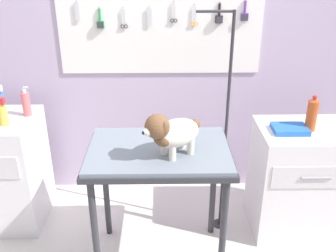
{
  "coord_description": "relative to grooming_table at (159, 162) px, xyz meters",
  "views": [
    {
      "loc": [
        0.05,
        -1.78,
        2.02
      ],
      "look_at": [
        0.09,
        0.38,
        1.01
      ],
      "focal_mm": 41.12,
      "sensor_mm": 36.0,
      "label": 1
    }
  ],
  "objects": [
    {
      "name": "grooming_arm",
      "position": [
        0.47,
        0.33,
        0.0
      ],
      "size": [
        0.3,
        0.11,
        1.67
      ],
      "color": "#2D2D33",
      "rests_on": "ground"
    },
    {
      "name": "detangler_spray",
      "position": [
        -1.1,
        0.37,
        0.19
      ],
      "size": [
        0.07,
        0.07,
        0.2
      ],
      "color": "gold",
      "rests_on": "counter_left"
    },
    {
      "name": "soda_bottle",
      "position": [
        1.06,
        0.32,
        0.19
      ],
      "size": [
        0.07,
        0.07,
        0.26
      ],
      "color": "#BA481C",
      "rests_on": "cabinet_right"
    },
    {
      "name": "dog",
      "position": [
        0.08,
        -0.1,
        0.26
      ],
      "size": [
        0.38,
        0.32,
        0.29
      ],
      "color": "silver",
      "rests_on": "grooming_table"
    },
    {
      "name": "grooming_table",
      "position": [
        0.0,
        0.0,
        0.0
      ],
      "size": [
        0.91,
        0.62,
        0.88
      ],
      "color": "#2D2D33",
      "rests_on": "ground"
    },
    {
      "name": "shampoo_bottle",
      "position": [
        -1.21,
        0.65,
        0.18
      ],
      "size": [
        0.05,
        0.05,
        0.2
      ],
      "color": "#3E6CB5",
      "rests_on": "counter_left"
    },
    {
      "name": "rear_wall_panel",
      "position": [
        -0.03,
        0.94,
        0.38
      ],
      "size": [
        4.0,
        0.11,
        2.3
      ],
      "color": "#B5A2BF",
      "rests_on": "ground"
    },
    {
      "name": "spray_bottle_short",
      "position": [
        -0.98,
        0.53,
        0.19
      ],
      "size": [
        0.06,
        0.06,
        0.23
      ],
      "color": "#DB6569",
      "rests_on": "counter_left"
    },
    {
      "name": "supply_tray",
      "position": [
        0.92,
        0.3,
        0.08
      ],
      "size": [
        0.24,
        0.18,
        0.04
      ],
      "color": "blue",
      "rests_on": "cabinet_right"
    },
    {
      "name": "cabinet_right",
      "position": [
        1.06,
        0.33,
        -0.36
      ],
      "size": [
        0.68,
        0.54,
        0.84
      ],
      "color": "silver",
      "rests_on": "ground"
    }
  ]
}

